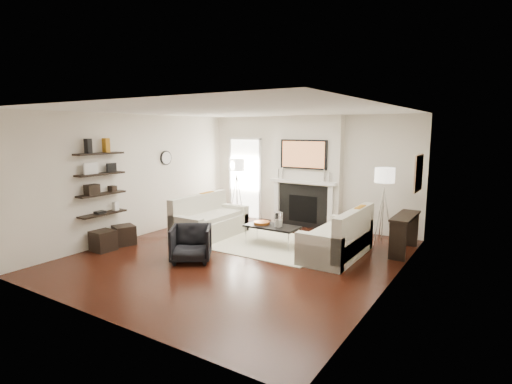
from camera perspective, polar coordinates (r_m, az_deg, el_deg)
The scene contains 71 objects.
room_envelope at distance 7.33m, azimuth -2.52°, elevation 0.93°, with size 6.00×6.00×6.00m.
chimney_breast at distance 9.81m, azimuth 7.16°, elevation 2.90°, with size 1.80×0.25×2.70m, color silver.
fireplace_surround at distance 9.81m, azimuth 6.73°, elevation -2.00°, with size 1.30×0.02×1.04m, color black.
firebox at distance 9.81m, azimuth 6.71°, elevation -2.41°, with size 0.75×0.02×0.65m, color black.
mantel_pilaster_l at distance 10.10m, azimuth 2.98°, elevation -1.46°, with size 0.12×0.08×1.10m, color white.
mantel_pilaster_r at distance 9.49m, azimuth 10.57°, elevation -2.27°, with size 0.12×0.08×1.10m, color white.
mantel_shelf at distance 9.67m, azimuth 6.66°, elevation 1.45°, with size 1.70×0.18×0.07m, color white.
tv_body at distance 9.63m, azimuth 6.80°, elevation 5.36°, with size 1.20×0.06×0.70m, color black.
tv_screen at distance 9.60m, azimuth 6.72°, elevation 5.35°, with size 1.10×0.01×0.62m, color #BF723F.
candlestick_l_tall at distance 9.90m, azimuth 3.84°, elevation 2.74°, with size 0.04×0.04×0.30m, color silver.
candlestick_l_short at distance 9.97m, azimuth 3.18°, elevation 2.62°, with size 0.04×0.04×0.24m, color silver.
candlestick_r_tall at distance 9.43m, azimuth 9.72°, elevation 2.32°, with size 0.04×0.04×0.30m, color silver.
candlestick_r_short at distance 9.38m, azimuth 10.45°, elevation 2.09°, with size 0.04×0.04×0.24m, color silver.
hallway_panel at distance 10.84m, azimuth -1.50°, elevation 1.94°, with size 0.90×0.02×2.10m, color white.
door_trim_l at distance 11.10m, azimuth -3.62°, elevation 2.09°, with size 0.06×0.06×2.16m, color white.
door_trim_r at distance 10.57m, azimuth 0.60°, elevation 1.76°, with size 0.06×0.06×2.16m, color white.
door_trim_top at distance 10.75m, azimuth -1.59°, elevation 7.65°, with size 1.02×0.06×0.06m, color white.
rug at distance 8.45m, azimuth 1.35°, elevation -7.30°, with size 2.60×2.00×0.01m, color #F1EBC5.
loveseat_left_base at distance 8.96m, azimuth -6.49°, elevation -5.07°, with size 0.85×1.80×0.42m, color beige.
loveseat_left_back at distance 9.10m, azimuth -8.17°, elevation -2.84°, with size 0.18×1.80×0.80m, color beige.
loveseat_left_arm_n at distance 8.35m, azimuth -10.01°, elevation -5.56°, with size 0.85×0.18×0.60m, color beige.
loveseat_left_arm_s at distance 9.57m, azimuth -3.45°, elevation -3.57°, with size 0.85×0.18×0.60m, color beige.
loveseat_left_cushion at distance 8.87m, azimuth -6.27°, elevation -3.48°, with size 0.63×1.44×0.10m, color beige.
pillow_left_orange at distance 9.29m, azimuth -7.00°, elevation -1.30°, with size 0.10×0.42×0.42m, color #AB6D15.
pillow_left_charcoal at distance 8.84m, azimuth -9.46°, elevation -1.94°, with size 0.10×0.40×0.40m, color black.
loveseat_right_base at distance 7.73m, azimuth 11.39°, elevation -7.47°, with size 0.85×1.80×0.42m, color beige.
loveseat_right_back at distance 7.54m, azimuth 13.85°, elevation -5.49°, with size 0.18×1.80×0.80m, color beige.
loveseat_right_arm_n at distance 6.98m, azimuth 8.98°, elevation -8.42°, with size 0.85×0.18×0.60m, color beige.
loveseat_right_arm_s at distance 8.44m, azimuth 13.40°, elevation -5.51°, with size 0.85×0.18×0.60m, color beige.
loveseat_right_cushion at distance 7.67m, azimuth 11.10°, elevation -5.56°, with size 0.63×1.44×0.10m, color beige.
pillow_right_orange at distance 7.77m, azimuth 14.61°, elevation -3.54°, with size 0.10×0.42×0.42m, color #AB6D15.
pillow_right_charcoal at distance 7.21m, azimuth 13.13°, elevation -4.52°, with size 0.10×0.40×0.40m, color black.
coffee_table at distance 8.21m, azimuth 2.31°, elevation -4.94°, with size 1.10×0.55×0.04m, color black.
coffee_leg_nw at distance 8.34m, azimuth -1.45°, elevation -6.21°, with size 0.02×0.02×0.38m, color silver.
coffee_leg_ne at distance 7.85m, azimuth 4.67°, elevation -7.21°, with size 0.02×0.02×0.38m, color silver.
coffee_leg_sw at distance 8.70m, azimuth 0.17°, elevation -5.57°, with size 0.02×0.02×0.38m, color silver.
coffee_leg_se at distance 8.23m, azimuth 6.11°, elevation -6.48°, with size 0.02×0.02×0.38m, color silver.
hurricane_glass at distance 8.11m, azimuth 3.23°, elevation -3.98°, with size 0.17×0.17×0.30m, color white.
hurricane_candle at distance 8.12m, azimuth 3.23°, elevation -4.43°, with size 0.10×0.10×0.16m, color white.
copper_bowl at distance 8.33m, azimuth 0.82°, elevation -4.43°, with size 0.33×0.33×0.06m, color #BD5E1F.
armchair at distance 7.37m, azimuth -9.27°, elevation -7.02°, with size 0.70×0.65×0.72m, color black.
lamp_left_post at distance 10.57m, azimuth -2.74°, elevation -0.71°, with size 0.02×0.02×1.20m, color silver.
lamp_left_shade at distance 10.46m, azimuth -2.78°, elevation 3.88°, with size 0.40×0.40×0.30m, color white.
lamp_left_leg_a at distance 10.51m, azimuth -2.25°, elevation -0.77°, with size 0.02×0.02×1.25m, color silver.
lamp_left_leg_b at distance 10.68m, azimuth -2.69°, elevation -0.62°, with size 0.02×0.02×1.25m, color silver.
lamp_left_leg_c at distance 10.53m, azimuth -3.28°, elevation -0.76°, with size 0.02×0.02×1.25m, color silver.
lamp_right_post at distance 8.65m, azimuth 17.65°, elevation -3.30°, with size 0.02×0.02×1.20m, color silver.
lamp_right_shade at distance 8.52m, azimuth 17.91°, elevation 2.30°, with size 0.40×0.40×0.30m, color white.
lamp_right_leg_a at distance 8.62m, azimuth 18.35°, elevation -3.37°, with size 0.02×0.02×1.25m, color silver.
lamp_right_leg_b at distance 8.75m, azimuth 17.46°, elevation -3.15°, with size 0.02×0.02×1.25m, color silver.
lamp_right_leg_c at distance 8.57m, azimuth 17.13°, elevation -3.38°, with size 0.02×0.02×1.25m, color silver.
console_top at distance 8.16m, azimuth 20.56°, elevation -3.23°, with size 0.35×1.20×0.04m, color black.
console_leg_n at distance 7.73m, azimuth 19.55°, elevation -6.70°, with size 0.30×0.04×0.71m, color black.
console_leg_s at distance 8.77m, azimuth 21.18°, elevation -4.96°, with size 0.30×0.04×0.71m, color black.
wall_art at distance 8.16m, azimuth 22.20°, elevation 2.51°, with size 0.03×0.70×0.70m, color tan.
shelf_bottom at distance 8.56m, azimuth -21.05°, elevation -2.92°, with size 0.25×1.00×0.04m, color black.
shelf_lower at distance 8.49m, azimuth -21.20°, elevation -0.28°, with size 0.25×1.00×0.04m, color black.
shelf_upper at distance 8.44m, azimuth -21.35°, elevation 2.41°, with size 0.25×1.00×0.04m, color black.
shelf_top at distance 8.41m, azimuth -21.51°, elevation 5.12°, with size 0.25×1.00×0.04m, color black.
decor_magfile_a at distance 8.27m, azimuth -22.86°, elevation 6.08°, with size 0.12×0.10×0.28m, color black.
decor_magfile_b at distance 8.50m, azimuth -20.63°, elevation 6.26°, with size 0.12×0.10×0.28m, color #AB6D15.
decor_frame_a at distance 8.31m, azimuth -22.53°, elevation 3.13°, with size 0.04×0.30×0.22m, color white.
decor_frame_b at distance 8.59m, azimuth -19.94°, elevation 3.31°, with size 0.04×0.22×0.18m, color black.
decor_wine_rack at distance 8.35m, azimuth -22.38°, elevation 0.33°, with size 0.18×0.25×0.20m, color black.
decor_box_small at distance 8.63m, azimuth -19.83°, elevation 0.47°, with size 0.15×0.12×0.12m, color black.
decor_books at distance 8.51m, azimuth -21.40°, elevation -2.71°, with size 0.14×0.20×0.05m, color black.
decor_box_tall at distance 8.72m, azimuth -19.43°, elevation -1.90°, with size 0.10×0.10×0.18m, color white.
clock_rim at distance 9.74m, azimuth -12.76°, elevation 4.77°, with size 0.34×0.34×0.04m, color black.
clock_face at distance 9.72m, azimuth -12.66°, elevation 4.77°, with size 0.29×0.29×0.01m, color white.
ottoman_near at distance 8.77m, azimuth -18.32°, elevation -5.85°, with size 0.40×0.40×0.40m, color black.
ottoman_far at distance 8.47m, azimuth -21.00°, elevation -6.51°, with size 0.40×0.40×0.40m, color black.
Camera 1 is at (4.16, -5.94, 2.37)m, focal length 28.00 mm.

